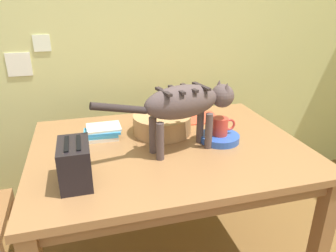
{
  "coord_description": "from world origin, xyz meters",
  "views": [
    {
      "loc": [
        -0.45,
        0.02,
        1.42
      ],
      "look_at": [
        -0.07,
        1.4,
        0.83
      ],
      "focal_mm": 33.9,
      "sensor_mm": 36.0,
      "label": 1
    }
  ],
  "objects_px": {
    "cat": "(187,103)",
    "book_stack": "(102,132)",
    "dining_table": "(168,159)",
    "magazine": "(197,118)",
    "wicker_basket": "(162,123)",
    "coffee_mug": "(221,126)",
    "saucer_bowl": "(219,138)",
    "toaster": "(75,163)"
  },
  "relations": [
    {
      "from": "cat",
      "to": "coffee_mug",
      "type": "distance_m",
      "value": 0.25
    },
    {
      "from": "magazine",
      "to": "wicker_basket",
      "type": "distance_m",
      "value": 0.3
    },
    {
      "from": "toaster",
      "to": "wicker_basket",
      "type": "bearing_deg",
      "value": 41.28
    },
    {
      "from": "saucer_bowl",
      "to": "cat",
      "type": "bearing_deg",
      "value": -168.39
    },
    {
      "from": "wicker_basket",
      "to": "book_stack",
      "type": "bearing_deg",
      "value": 177.09
    },
    {
      "from": "dining_table",
      "to": "magazine",
      "type": "bearing_deg",
      "value": 49.01
    },
    {
      "from": "book_stack",
      "to": "toaster",
      "type": "relative_size",
      "value": 0.98
    },
    {
      "from": "dining_table",
      "to": "coffee_mug",
      "type": "height_order",
      "value": "coffee_mug"
    },
    {
      "from": "saucer_bowl",
      "to": "coffee_mug",
      "type": "distance_m",
      "value": 0.06
    },
    {
      "from": "dining_table",
      "to": "book_stack",
      "type": "bearing_deg",
      "value": 151.07
    },
    {
      "from": "coffee_mug",
      "to": "wicker_basket",
      "type": "bearing_deg",
      "value": 144.54
    },
    {
      "from": "dining_table",
      "to": "saucer_bowl",
      "type": "xyz_separation_m",
      "value": [
        0.27,
        -0.03,
        0.1
      ]
    },
    {
      "from": "saucer_bowl",
      "to": "toaster",
      "type": "distance_m",
      "value": 0.74
    },
    {
      "from": "cat",
      "to": "coffee_mug",
      "type": "height_order",
      "value": "cat"
    },
    {
      "from": "book_stack",
      "to": "cat",
      "type": "bearing_deg",
      "value": -32.32
    },
    {
      "from": "cat",
      "to": "toaster",
      "type": "bearing_deg",
      "value": -83.18
    },
    {
      "from": "cat",
      "to": "toaster",
      "type": "distance_m",
      "value": 0.56
    },
    {
      "from": "dining_table",
      "to": "wicker_basket",
      "type": "bearing_deg",
      "value": 86.56
    },
    {
      "from": "magazine",
      "to": "cat",
      "type": "bearing_deg",
      "value": -115.09
    },
    {
      "from": "coffee_mug",
      "to": "book_stack",
      "type": "relative_size",
      "value": 0.62
    },
    {
      "from": "coffee_mug",
      "to": "dining_table",
      "type": "bearing_deg",
      "value": 173.73
    },
    {
      "from": "saucer_bowl",
      "to": "book_stack",
      "type": "distance_m",
      "value": 0.61
    },
    {
      "from": "book_stack",
      "to": "coffee_mug",
      "type": "bearing_deg",
      "value": -19.15
    },
    {
      "from": "wicker_basket",
      "to": "dining_table",
      "type": "bearing_deg",
      "value": -93.44
    },
    {
      "from": "dining_table",
      "to": "book_stack",
      "type": "relative_size",
      "value": 6.82
    },
    {
      "from": "coffee_mug",
      "to": "magazine",
      "type": "relative_size",
      "value": 0.46
    },
    {
      "from": "dining_table",
      "to": "cat",
      "type": "relative_size",
      "value": 1.92
    },
    {
      "from": "coffee_mug",
      "to": "book_stack",
      "type": "xyz_separation_m",
      "value": [
        -0.58,
        0.2,
        -0.05
      ]
    },
    {
      "from": "coffee_mug",
      "to": "saucer_bowl",
      "type": "bearing_deg",
      "value": 180.0
    },
    {
      "from": "cat",
      "to": "book_stack",
      "type": "relative_size",
      "value": 3.54
    },
    {
      "from": "cat",
      "to": "magazine",
      "type": "bearing_deg",
      "value": 141.0
    },
    {
      "from": "magazine",
      "to": "coffee_mug",
      "type": "bearing_deg",
      "value": -86.83
    },
    {
      "from": "toaster",
      "to": "cat",
      "type": "bearing_deg",
      "value": 18.43
    },
    {
      "from": "cat",
      "to": "coffee_mug",
      "type": "xyz_separation_m",
      "value": [
        0.2,
        0.04,
        -0.15
      ]
    },
    {
      "from": "dining_table",
      "to": "magazine",
      "type": "xyz_separation_m",
      "value": [
        0.26,
        0.3,
        0.09
      ]
    },
    {
      "from": "saucer_bowl",
      "to": "magazine",
      "type": "distance_m",
      "value": 0.33
    },
    {
      "from": "coffee_mug",
      "to": "magazine",
      "type": "distance_m",
      "value": 0.34
    },
    {
      "from": "cat",
      "to": "wicker_basket",
      "type": "height_order",
      "value": "cat"
    },
    {
      "from": "dining_table",
      "to": "coffee_mug",
      "type": "relative_size",
      "value": 11.06
    },
    {
      "from": "book_stack",
      "to": "wicker_basket",
      "type": "relative_size",
      "value": 0.62
    },
    {
      "from": "magazine",
      "to": "dining_table",
      "type": "bearing_deg",
      "value": -128.69
    },
    {
      "from": "book_stack",
      "to": "wicker_basket",
      "type": "height_order",
      "value": "wicker_basket"
    }
  ]
}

